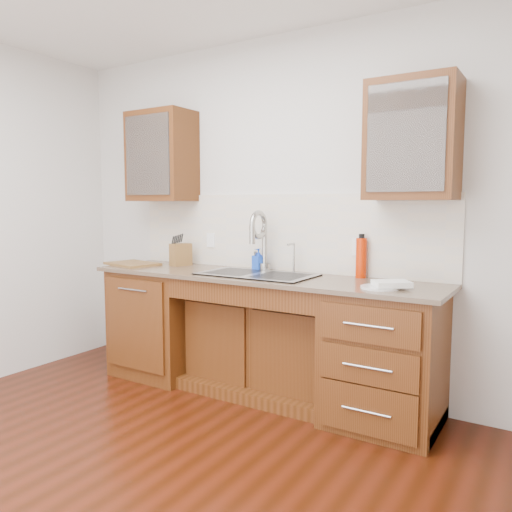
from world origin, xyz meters
The scene contains 24 objects.
ground centered at (0.00, 0.00, -0.05)m, with size 4.00×3.50×0.10m, color #3E1308.
wall_back centered at (0.00, 1.80, 1.35)m, with size 4.00×0.10×2.70m, color silver.
base_cabinet_left centered at (-0.95, 1.44, 0.44)m, with size 0.70×0.62×0.88m, color #593014.
base_cabinet_center centered at (0.00, 1.53, 0.35)m, with size 1.20×0.44×0.70m, color #593014.
base_cabinet_right centered at (0.95, 1.44, 0.44)m, with size 0.70×0.62×0.88m, color #593014.
countertop centered at (0.00, 1.43, 0.90)m, with size 2.70×0.65×0.03m, color #84705B.
backsplash centered at (0.00, 1.74, 1.21)m, with size 2.70×0.02×0.59m, color beige.
sink centered at (0.00, 1.41, 0.83)m, with size 0.84×0.46×0.19m, color #9E9EA5.
faucet centered at (-0.07, 1.64, 1.11)m, with size 0.04×0.04×0.40m, color #999993.
filter_tap centered at (0.18, 1.65, 1.03)m, with size 0.02×0.02×0.24m, color #999993.
upper_cabinet_left centered at (-1.05, 1.58, 1.83)m, with size 0.55×0.34×0.75m, color #593014.
upper_cabinet_right centered at (1.05, 1.58, 1.83)m, with size 0.55×0.34×0.75m, color #593014.
outlet_left centered at (-0.65, 1.73, 1.12)m, with size 0.08×0.01×0.12m, color white.
outlet_right centered at (0.65, 1.73, 1.12)m, with size 0.08×0.01×0.12m, color white.
soap_bottle centered at (-0.12, 1.64, 1.00)m, with size 0.08×0.08×0.17m, color blue.
water_bottle centered at (0.69, 1.68, 1.05)m, with size 0.07×0.07×0.28m, color #B92100.
plate centered at (0.95, 1.31, 0.92)m, with size 0.23×0.23×0.01m, color silver.
dish_towel centered at (1.01, 1.33, 0.94)m, with size 0.21×0.16×0.03m, color white.
knife_block centered at (-0.84, 1.56, 1.00)m, with size 0.10×0.17×0.19m, color brown.
cutting_board centered at (-1.22, 1.37, 0.92)m, with size 0.43×0.30×0.02m, color brown.
cup_left_a centered at (-1.14, 1.58, 1.77)m, with size 0.12×0.12×0.10m, color white.
cup_left_b centered at (-0.92, 1.58, 1.77)m, with size 0.09×0.09×0.09m, color white.
cup_right_a centered at (0.97, 1.58, 1.77)m, with size 0.11×0.11×0.09m, color white.
cup_right_b centered at (1.11, 1.58, 1.77)m, with size 0.10×0.10×0.09m, color silver.
Camera 1 is at (1.89, -1.66, 1.43)m, focal length 35.00 mm.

